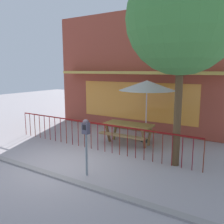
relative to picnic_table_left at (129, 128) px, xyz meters
The scene contains 8 objects.
ground 3.04m from the picnic_table_left, 103.39° to the right, with size 40.00×40.00×0.00m, color #9C9499.
pub_storefront 3.06m from the picnic_table_left, 107.61° to the left, with size 8.64×1.25×5.33m.
patio_fence_front 1.41m from the picnic_table_left, 119.29° to the right, with size 7.28×0.04×0.97m.
picnic_table_left is the anchor object (origin of this frame).
patio_umbrella 1.72m from the picnic_table_left, 51.92° to the left, with size 2.10×2.10×2.37m.
parking_meter_near 3.09m from the picnic_table_left, 83.20° to the right, with size 0.18×0.17×1.51m.
street_tree 4.22m from the picnic_table_left, 27.24° to the right, with size 3.01×3.01×5.61m.
curb_edge 3.66m from the picnic_table_left, 101.04° to the right, with size 12.10×0.20×0.11m, color gray.
Camera 1 is at (4.75, -4.79, 2.75)m, focal length 38.20 mm.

